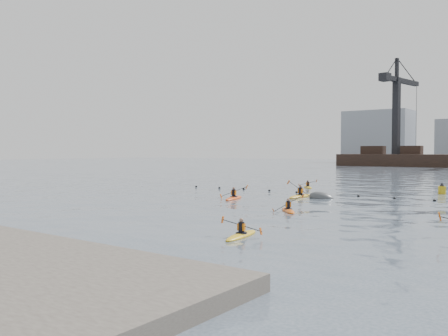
{
  "coord_description": "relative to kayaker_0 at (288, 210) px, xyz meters",
  "views": [
    {
      "loc": [
        15.56,
        -16.48,
        3.81
      ],
      "look_at": [
        -1.64,
        6.77,
        2.8
      ],
      "focal_mm": 38.0,
      "sensor_mm": 36.0,
      "label": 1
    }
  ],
  "objects": [
    {
      "name": "ground",
      "position": [
        -0.99,
        -10.09,
        -0.09
      ],
      "size": [
        400.0,
        400.0,
        0.0
      ],
      "primitive_type": "plane",
      "color": "#3A4854",
      "rests_on": "ground"
    },
    {
      "name": "float_line",
      "position": [
        -1.49,
        12.45,
        -0.06
      ],
      "size": [
        33.24,
        0.73,
        0.24
      ],
      "color": "black",
      "rests_on": "ground"
    },
    {
      "name": "kayaker_0",
      "position": [
        0.0,
        0.0,
        0.0
      ],
      "size": [
        2.32,
        2.64,
        1.22
      ],
      "rotation": [
        0.0,
        0.0,
        0.69
      ],
      "color": "#E15D15",
      "rests_on": "ground"
    },
    {
      "name": "kayaker_1",
      "position": [
        2.66,
        -9.17,
        0.0
      ],
      "size": [
        1.98,
        3.01,
        0.97
      ],
      "rotation": [
        0.0,
        0.0,
        0.17
      ],
      "color": "gold",
      "rests_on": "ground"
    },
    {
      "name": "kayaker_2",
      "position": [
        -7.34,
        4.36,
        0.01
      ],
      "size": [
        2.31,
        3.48,
        1.29
      ],
      "rotation": [
        0.0,
        0.0,
        0.29
      ],
      "color": "#DC4A14",
      "rests_on": "ground"
    },
    {
      "name": "kayaker_3",
      "position": [
        -3.73,
        8.9,
        0.02
      ],
      "size": [
        2.55,
        3.63,
        1.52
      ],
      "rotation": [
        0.0,
        0.0,
        -0.03
      ],
      "color": "gold",
      "rests_on": "ground"
    },
    {
      "name": "kayaker_5",
      "position": [
        -7.86,
        18.53,
        -0.0
      ],
      "size": [
        2.28,
        2.63,
        0.98
      ],
      "rotation": [
        0.0,
        0.0,
        0.68
      ],
      "color": "gold",
      "rests_on": "ground"
    },
    {
      "name": "mooring_buoy",
      "position": [
        -1.84,
        8.96,
        -0.09
      ],
      "size": [
        2.56,
        2.06,
        1.45
      ],
      "primitive_type": "ellipsoid",
      "rotation": [
        0.0,
        0.21,
        0.43
      ],
      "color": "#3A3D3F",
      "rests_on": "ground"
    },
    {
      "name": "nav_buoy",
      "position": [
        5.11,
        19.11,
        0.27
      ],
      "size": [
        0.65,
        0.65,
        1.19
      ],
      "color": "yellow",
      "rests_on": "ground"
    }
  ]
}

